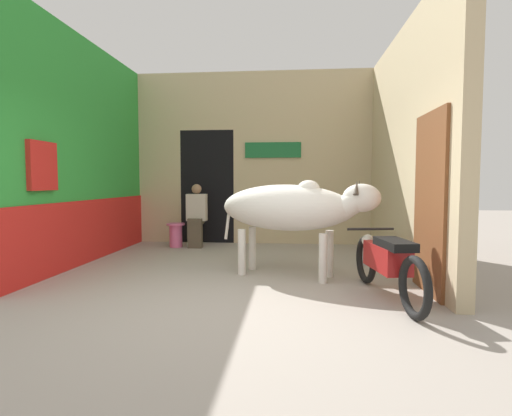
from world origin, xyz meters
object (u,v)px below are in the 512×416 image
shopkeeper_seated (196,214)px  bucket (369,256)px  cow (292,208)px  motorcycle_near (387,262)px  plastic_stool (176,234)px

shopkeeper_seated → bucket: shopkeeper_seated is taller
cow → motorcycle_near: bearing=-42.2°
shopkeeper_seated → bucket: bearing=-24.4°
motorcycle_near → shopkeeper_seated: 4.40m
motorcycle_near → bucket: (0.15, 1.85, -0.29)m
bucket → shopkeeper_seated: bearing=155.6°
shopkeeper_seated → cow: bearing=-50.6°
shopkeeper_seated → plastic_stool: size_ratio=2.65×
bucket → cow: bearing=-143.4°
plastic_stool → motorcycle_near: bearing=-43.8°
cow → plastic_stool: (-2.30, 2.26, -0.69)m
cow → bucket: 1.71m
plastic_stool → bucket: bearing=-21.3°
motorcycle_near → bucket: bearing=85.3°
cow → motorcycle_near: (1.06, -0.96, -0.52)m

